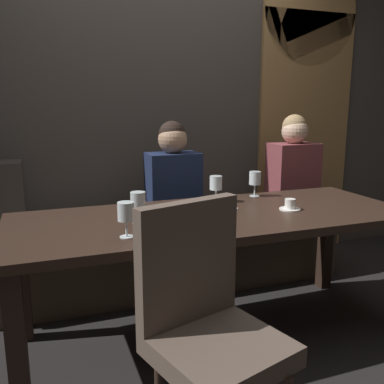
# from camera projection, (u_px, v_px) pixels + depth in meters

# --- Properties ---
(ground) EXTENTS (9.00, 9.00, 0.00)m
(ground) POSITION_uv_depth(u_px,v_px,m) (214.00, 336.00, 2.47)
(ground) COLOR black
(back_wall_tiled) EXTENTS (6.00, 0.12, 3.00)m
(back_wall_tiled) POSITION_uv_depth(u_px,v_px,m) (154.00, 82.00, 3.28)
(back_wall_tiled) COLOR #423D38
(back_wall_tiled) RESTS_ON ground
(arched_door) EXTENTS (0.90, 0.05, 2.55)m
(arched_door) POSITION_uv_depth(u_px,v_px,m) (306.00, 100.00, 3.70)
(arched_door) COLOR olive
(arched_door) RESTS_ON ground
(dining_table) EXTENTS (2.20, 0.84, 0.74)m
(dining_table) POSITION_uv_depth(u_px,v_px,m) (215.00, 229.00, 2.34)
(dining_table) COLOR black
(dining_table) RESTS_ON ground
(banquette_bench) EXTENTS (2.50, 0.44, 0.45)m
(banquette_bench) POSITION_uv_depth(u_px,v_px,m) (176.00, 259.00, 3.07)
(banquette_bench) COLOR #4A3C2E
(banquette_bench) RESTS_ON ground
(chair_near_side) EXTENTS (0.55, 0.55, 0.98)m
(chair_near_side) POSITION_uv_depth(u_px,v_px,m) (206.00, 316.00, 1.57)
(chair_near_side) COLOR #302119
(chair_near_side) RESTS_ON ground
(diner_redhead) EXTENTS (0.36, 0.24, 0.77)m
(diner_redhead) POSITION_uv_depth(u_px,v_px,m) (173.00, 180.00, 2.94)
(diner_redhead) COLOR #192342
(diner_redhead) RESTS_ON banquette_bench
(diner_bearded) EXTENTS (0.36, 0.24, 0.81)m
(diner_bearded) POSITION_uv_depth(u_px,v_px,m) (293.00, 170.00, 3.27)
(diner_bearded) COLOR brown
(diner_bearded) RESTS_ON banquette_bench
(wine_glass_end_right) EXTENTS (0.08, 0.08, 0.16)m
(wine_glass_end_right) POSITION_uv_depth(u_px,v_px,m) (216.00, 184.00, 2.57)
(wine_glass_end_right) COLOR silver
(wine_glass_end_right) RESTS_ON dining_table
(wine_glass_end_left) EXTENTS (0.08, 0.08, 0.16)m
(wine_glass_end_left) POSITION_uv_depth(u_px,v_px,m) (255.00, 179.00, 2.74)
(wine_glass_end_left) COLOR silver
(wine_glass_end_left) RESTS_ON dining_table
(wine_glass_center_back) EXTENTS (0.08, 0.08, 0.16)m
(wine_glass_center_back) POSITION_uv_depth(u_px,v_px,m) (126.00, 212.00, 1.89)
(wine_glass_center_back) COLOR silver
(wine_glass_center_back) RESTS_ON dining_table
(wine_glass_near_right) EXTENTS (0.08, 0.08, 0.16)m
(wine_glass_near_right) POSITION_uv_depth(u_px,v_px,m) (138.00, 202.00, 2.11)
(wine_glass_near_right) COLOR silver
(wine_glass_near_right) RESTS_ON dining_table
(espresso_cup) EXTENTS (0.12, 0.12, 0.06)m
(espresso_cup) POSITION_uv_depth(u_px,v_px,m) (290.00, 205.00, 2.40)
(espresso_cup) COLOR white
(espresso_cup) RESTS_ON dining_table
(dessert_plate) EXTENTS (0.19, 0.19, 0.05)m
(dessert_plate) POSITION_uv_depth(u_px,v_px,m) (213.00, 206.00, 2.43)
(dessert_plate) COLOR white
(dessert_plate) RESTS_ON dining_table
(fork_on_table) EXTENTS (0.04, 0.17, 0.01)m
(fork_on_table) POSITION_uv_depth(u_px,v_px,m) (233.00, 206.00, 2.50)
(fork_on_table) COLOR silver
(fork_on_table) RESTS_ON dining_table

